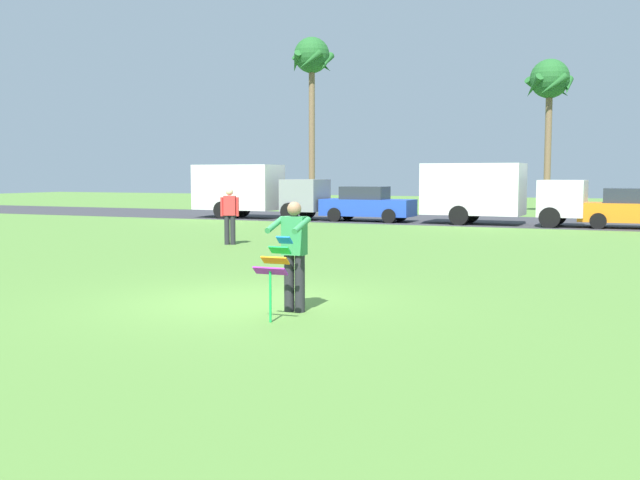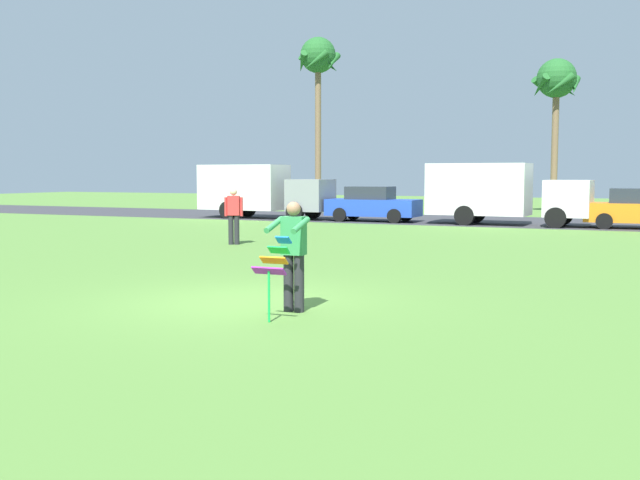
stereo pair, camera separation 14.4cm
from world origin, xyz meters
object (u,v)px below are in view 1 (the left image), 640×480
object	(u,v)px
parked_truck_white_box	(492,192)
palm_tree_left_near	(312,64)
palm_tree_right_near	(550,85)
parked_car_blue	(367,205)
person_walker_near	(230,214)
parked_car_orange	(634,209)
kite_held	(275,264)
person_kite_flyer	(294,252)
parked_truck_grey_van	(253,190)

from	to	relation	value
parked_truck_white_box	palm_tree_left_near	distance (m)	16.81
palm_tree_right_near	parked_car_blue	bearing A→B (deg)	-123.33
parked_car_blue	parked_truck_white_box	world-z (taller)	parked_truck_white_box
parked_car_blue	palm_tree_right_near	xyz separation A→B (m)	(6.73, 10.24, 6.18)
parked_car_blue	person_walker_near	world-z (taller)	person_walker_near
palm_tree_left_near	parked_truck_white_box	bearing A→B (deg)	-35.32
parked_car_orange	kite_held	bearing A→B (deg)	-101.80
kite_held	parked_car_blue	xyz separation A→B (m)	(-6.60, 22.17, -0.07)
parked_car_orange	palm_tree_right_near	bearing A→B (deg)	113.73
parked_car_orange	person_walker_near	distance (m)	16.62
kite_held	parked_car_orange	world-z (taller)	parked_car_orange
person_kite_flyer	palm_tree_right_near	bearing A→B (deg)	89.69
person_kite_flyer	parked_truck_white_box	distance (m)	21.48
palm_tree_left_near	parked_car_blue	bearing A→B (deg)	-52.58
person_kite_flyer	parked_truck_white_box	world-z (taller)	parked_truck_white_box
palm_tree_left_near	person_walker_near	distance (m)	23.32
person_walker_near	palm_tree_right_near	bearing A→B (deg)	73.18
person_kite_flyer	parked_truck_grey_van	bearing A→B (deg)	120.25
kite_held	person_walker_near	size ratio (longest dim) A/B	0.71
parked_truck_white_box	parked_car_orange	size ratio (longest dim) A/B	1.61
parked_truck_grey_van	palm_tree_right_near	xyz separation A→B (m)	(12.68, 10.24, 5.54)
parked_car_blue	parked_truck_white_box	xyz separation A→B (m)	(5.66, -0.00, 0.64)
parked_truck_white_box	person_kite_flyer	bearing A→B (deg)	-87.60
palm_tree_left_near	palm_tree_right_near	distance (m)	13.63
person_kite_flyer	palm_tree_left_near	distance (m)	33.90
person_walker_near	person_kite_flyer	bearing A→B (deg)	-54.46
person_kite_flyer	person_walker_near	xyz separation A→B (m)	(-6.61, 9.26, -0.02)
parked_car_blue	person_walker_near	xyz separation A→B (m)	(-0.05, -12.20, 0.16)
kite_held	person_walker_near	world-z (taller)	person_walker_near
parked_truck_grey_van	parked_car_orange	world-z (taller)	parked_truck_grey_van
person_kite_flyer	palm_tree_left_near	bearing A→B (deg)	113.70
parked_truck_white_box	palm_tree_left_near	world-z (taller)	palm_tree_left_near
palm_tree_left_near	person_walker_near	size ratio (longest dim) A/B	5.92
kite_held	parked_car_orange	distance (m)	22.65
person_walker_near	parked_truck_white_box	bearing A→B (deg)	64.90
parked_truck_grey_van	palm_tree_right_near	bearing A→B (deg)	38.91
palm_tree_right_near	person_walker_near	xyz separation A→B (m)	(-6.78, -22.44, -6.02)
parked_truck_grey_van	palm_tree_left_near	world-z (taller)	palm_tree_left_near
parked_car_orange	person_walker_near	size ratio (longest dim) A/B	2.43
kite_held	parked_truck_white_box	world-z (taller)	parked_truck_white_box
palm_tree_right_near	person_walker_near	size ratio (longest dim) A/B	4.83
parked_truck_white_box	palm_tree_right_near	size ratio (longest dim) A/B	0.81
parked_truck_white_box	kite_held	bearing A→B (deg)	-87.59
person_kite_flyer	parked_car_orange	xyz separation A→B (m)	(4.67, 21.46, -0.18)
parked_car_blue	palm_tree_left_near	bearing A→B (deg)	127.42
person_kite_flyer	kite_held	xyz separation A→B (m)	(0.04, -0.72, -0.11)
parked_car_blue	person_walker_near	size ratio (longest dim) A/B	2.44
kite_held	parked_car_blue	world-z (taller)	parked_car_blue
palm_tree_left_near	kite_held	bearing A→B (deg)	-66.73
parked_truck_grey_van	parked_car_blue	bearing A→B (deg)	0.01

